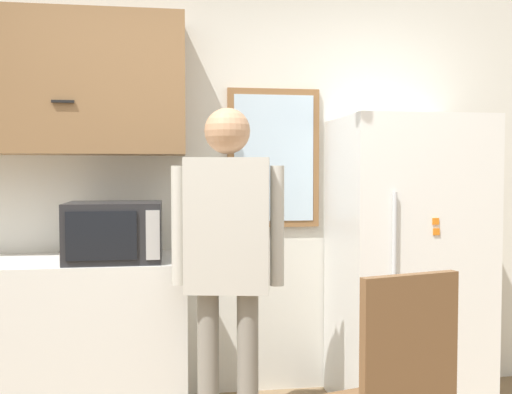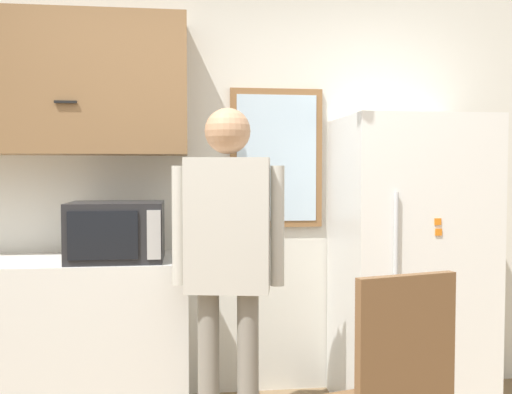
# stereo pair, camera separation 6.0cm
# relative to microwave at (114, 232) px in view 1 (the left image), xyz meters

# --- Properties ---
(back_wall) EXTENTS (6.00, 0.06, 2.70)m
(back_wall) POSITION_rel_microwave_xyz_m (0.56, 0.42, 0.26)
(back_wall) COLOR silver
(back_wall) RESTS_ON ground_plane
(counter) EXTENTS (2.03, 0.61, 0.92)m
(counter) POSITION_rel_microwave_xyz_m (-0.62, 0.09, -0.62)
(counter) COLOR silver
(counter) RESTS_ON ground_plane
(upper_cabinets) EXTENTS (2.03, 0.36, 0.81)m
(upper_cabinets) POSITION_rel_microwave_xyz_m (-0.62, 0.22, 0.83)
(upper_cabinets) COLOR olive
(microwave) EXTENTS (0.51, 0.41, 0.32)m
(microwave) POSITION_rel_microwave_xyz_m (0.00, 0.00, 0.00)
(microwave) COLOR #232326
(microwave) RESTS_ON counter
(person) EXTENTS (0.56, 0.29, 1.73)m
(person) POSITION_rel_microwave_xyz_m (0.59, -0.35, -0.03)
(person) COLOR gray
(person) RESTS_ON ground_plane
(refrigerator) EXTENTS (0.81, 0.74, 1.73)m
(refrigerator) POSITION_rel_microwave_xyz_m (1.69, 0.03, -0.22)
(refrigerator) COLOR white
(refrigerator) RESTS_ON ground_plane
(window) EXTENTS (0.59, 0.05, 0.87)m
(window) POSITION_rel_microwave_xyz_m (0.95, 0.38, 0.41)
(window) COLOR olive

